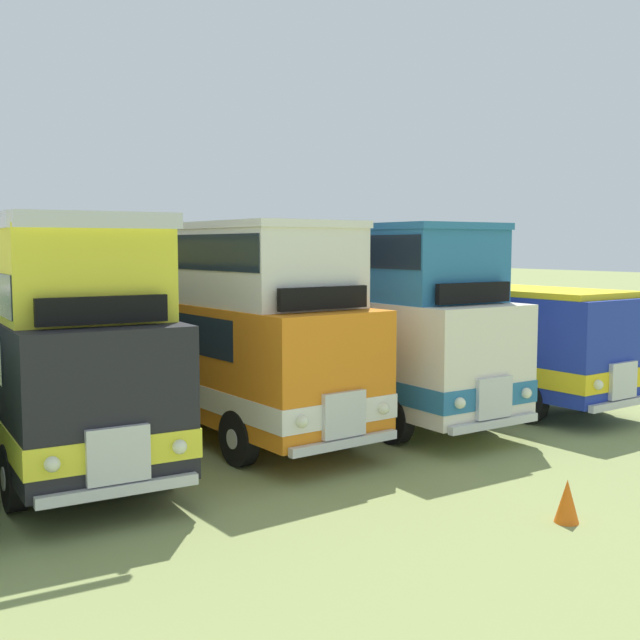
# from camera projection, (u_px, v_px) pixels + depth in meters

# --- Properties ---
(ground_plane) EXTENTS (200.00, 200.00, 0.00)m
(ground_plane) POSITION_uv_depth(u_px,v_px,m) (41.00, 442.00, 15.95)
(ground_plane) COLOR #8C9956
(bus_fourth_in_row) EXTENTS (3.17, 11.49, 4.52)m
(bus_fourth_in_row) POSITION_uv_depth(u_px,v_px,m) (37.00, 328.00, 15.74)
(bus_fourth_in_row) COLOR black
(bus_fourth_in_row) RESTS_ON ground
(bus_fifth_in_row) EXTENTS (3.07, 11.51, 4.49)m
(bus_fifth_in_row) POSITION_uv_depth(u_px,v_px,m) (191.00, 313.00, 18.02)
(bus_fifth_in_row) COLOR orange
(bus_fifth_in_row) RESTS_ON ground
(bus_sixth_in_row) EXTENTS (2.66, 11.62, 4.49)m
(bus_sixth_in_row) POSITION_uv_depth(u_px,v_px,m) (325.00, 307.00, 19.76)
(bus_sixth_in_row) COLOR silver
(bus_sixth_in_row) RESTS_ON ground
(bus_seventh_in_row) EXTENTS (2.89, 11.71, 2.99)m
(bus_seventh_in_row) POSITION_uv_depth(u_px,v_px,m) (436.00, 327.00, 21.59)
(bus_seventh_in_row) COLOR #1E339E
(bus_seventh_in_row) RESTS_ON ground
(cone_near_end) EXTENTS (0.36, 0.36, 0.64)m
(cone_near_end) POSITION_uv_depth(u_px,v_px,m) (567.00, 501.00, 11.32)
(cone_near_end) COLOR orange
(cone_near_end) RESTS_ON ground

